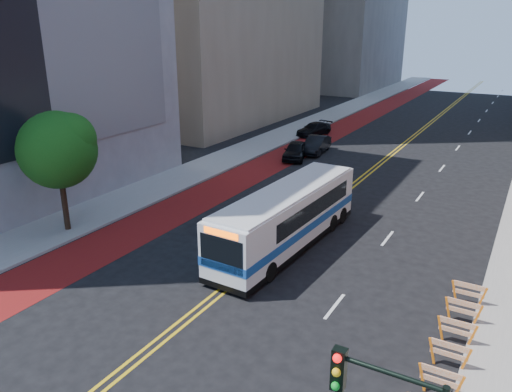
{
  "coord_description": "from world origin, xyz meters",
  "views": [
    {
      "loc": [
        10.92,
        -11.44,
        11.26
      ],
      "look_at": [
        -0.13,
        8.0,
        3.44
      ],
      "focal_mm": 35.0,
      "sensor_mm": 36.0,
      "label": 1
    }
  ],
  "objects_px": {
    "car_a": "(295,150)",
    "car_c": "(314,129)",
    "street_tree": "(58,147)",
    "transit_bus": "(288,217)",
    "car_b": "(316,145)"
  },
  "relations": [
    {
      "from": "car_a",
      "to": "car_b",
      "type": "xyz_separation_m",
      "value": [
        0.73,
        2.84,
        0.01
      ]
    },
    {
      "from": "car_b",
      "to": "transit_bus",
      "type": "bearing_deg",
      "value": -77.32
    },
    {
      "from": "transit_bus",
      "to": "car_b",
      "type": "xyz_separation_m",
      "value": [
        -6.58,
        19.21,
        -0.91
      ]
    },
    {
      "from": "car_a",
      "to": "car_b",
      "type": "bearing_deg",
      "value": 60.33
    },
    {
      "from": "street_tree",
      "to": "transit_bus",
      "type": "distance_m",
      "value": 12.88
    },
    {
      "from": "street_tree",
      "to": "car_b",
      "type": "bearing_deg",
      "value": 77.82
    },
    {
      "from": "street_tree",
      "to": "car_a",
      "type": "distance_m",
      "value": 21.61
    },
    {
      "from": "transit_bus",
      "to": "car_a",
      "type": "xyz_separation_m",
      "value": [
        -7.3,
        16.38,
        -0.92
      ]
    },
    {
      "from": "street_tree",
      "to": "car_a",
      "type": "bearing_deg",
      "value": 78.12
    },
    {
      "from": "street_tree",
      "to": "transit_bus",
      "type": "bearing_deg",
      "value": 20.55
    },
    {
      "from": "car_a",
      "to": "car_c",
      "type": "distance_m",
      "value": 9.95
    },
    {
      "from": "transit_bus",
      "to": "car_c",
      "type": "relative_size",
      "value": 2.6
    },
    {
      "from": "car_c",
      "to": "street_tree",
      "type": "bearing_deg",
      "value": -80.27
    },
    {
      "from": "transit_bus",
      "to": "car_c",
      "type": "height_order",
      "value": "transit_bus"
    },
    {
      "from": "car_b",
      "to": "car_c",
      "type": "relative_size",
      "value": 1.02
    }
  ]
}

